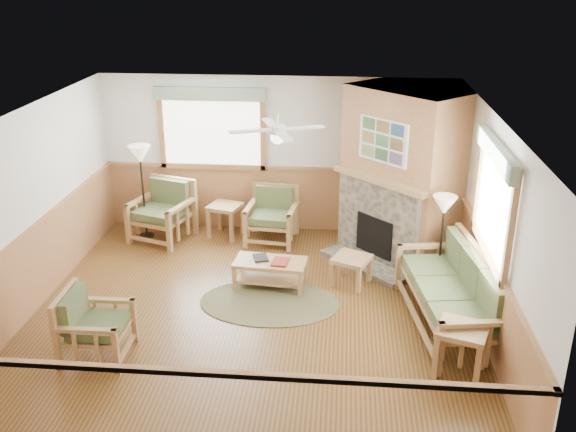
# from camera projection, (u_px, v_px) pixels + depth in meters

# --- Properties ---
(floor) EXTENTS (6.00, 6.00, 0.01)m
(floor) POSITION_uv_depth(u_px,v_px,m) (254.00, 313.00, 8.72)
(floor) COLOR brown
(floor) RESTS_ON ground
(ceiling) EXTENTS (6.00, 6.00, 0.01)m
(ceiling) POSITION_uv_depth(u_px,v_px,m) (250.00, 117.00, 7.72)
(ceiling) COLOR white
(ceiling) RESTS_ON floor
(wall_back) EXTENTS (6.00, 0.02, 2.70)m
(wall_back) POSITION_uv_depth(u_px,v_px,m) (277.00, 155.00, 11.00)
(wall_back) COLOR white
(wall_back) RESTS_ON floor
(wall_front) EXTENTS (6.00, 0.02, 2.70)m
(wall_front) POSITION_uv_depth(u_px,v_px,m) (203.00, 353.00, 5.45)
(wall_front) COLOR white
(wall_front) RESTS_ON floor
(wall_left) EXTENTS (0.02, 6.00, 2.70)m
(wall_left) POSITION_uv_depth(u_px,v_px,m) (27.00, 213.00, 8.47)
(wall_left) COLOR white
(wall_left) RESTS_ON floor
(wall_right) EXTENTS (0.02, 6.00, 2.70)m
(wall_right) POSITION_uv_depth(u_px,v_px,m) (491.00, 229.00, 7.97)
(wall_right) COLOR white
(wall_right) RESTS_ON floor
(wainscot) EXTENTS (6.00, 6.00, 1.10)m
(wainscot) POSITION_uv_depth(u_px,v_px,m) (253.00, 276.00, 8.52)
(wainscot) COLOR #9F6B41
(wainscot) RESTS_ON floor
(fireplace) EXTENTS (3.11, 3.11, 2.70)m
(fireplace) POSITION_uv_depth(u_px,v_px,m) (401.00, 175.00, 9.95)
(fireplace) COLOR #9F6B41
(fireplace) RESTS_ON floor
(window_back) EXTENTS (1.90, 0.16, 1.50)m
(window_back) POSITION_uv_depth(u_px,v_px,m) (210.00, 85.00, 10.61)
(window_back) COLOR white
(window_back) RESTS_ON wall_back
(window_right) EXTENTS (0.16, 1.90, 1.50)m
(window_right) POSITION_uv_depth(u_px,v_px,m) (503.00, 141.00, 7.35)
(window_right) COLOR white
(window_right) RESTS_ON wall_right
(ceiling_fan) EXTENTS (1.59, 1.59, 0.36)m
(ceiling_fan) POSITION_uv_depth(u_px,v_px,m) (277.00, 115.00, 7.99)
(ceiling_fan) COLOR white
(ceiling_fan) RESTS_ON ceiling
(sofa) EXTENTS (2.29, 1.21, 1.00)m
(sofa) POSITION_uv_depth(u_px,v_px,m) (449.00, 292.00, 8.22)
(sofa) COLOR #A57D4D
(sofa) RESTS_ON floor
(armchair_back_left) EXTENTS (1.13, 1.13, 1.00)m
(armchair_back_left) POSITION_uv_depth(u_px,v_px,m) (162.00, 212.00, 10.85)
(armchair_back_left) COLOR #A57D4D
(armchair_back_left) RESTS_ON floor
(armchair_back_right) EXTENTS (0.88, 0.88, 0.90)m
(armchair_back_right) POSITION_uv_depth(u_px,v_px,m) (271.00, 216.00, 10.80)
(armchair_back_right) COLOR #A57D4D
(armchair_back_right) RESTS_ON floor
(armchair_left) EXTENTS (0.77, 0.77, 0.85)m
(armchair_left) POSITION_uv_depth(u_px,v_px,m) (96.00, 325.00, 7.61)
(armchair_left) COLOR #A57D4D
(armchair_left) RESTS_ON floor
(coffee_table) EXTENTS (1.08, 0.61, 0.41)m
(coffee_table) POSITION_uv_depth(u_px,v_px,m) (270.00, 274.00, 9.34)
(coffee_table) COLOR #A57D4D
(coffee_table) RESTS_ON floor
(end_table_chairs) EXTENTS (0.63, 0.62, 0.58)m
(end_table_chairs) POSITION_uv_depth(u_px,v_px,m) (226.00, 220.00, 11.04)
(end_table_chairs) COLOR #A57D4D
(end_table_chairs) RESTS_ON floor
(end_table_sofa) EXTENTS (0.69, 0.68, 0.61)m
(end_table_sofa) POSITION_uv_depth(u_px,v_px,m) (460.00, 351.00, 7.32)
(end_table_sofa) COLOR #A57D4D
(end_table_sofa) RESTS_ON floor
(footstool) EXTENTS (0.66, 0.66, 0.43)m
(footstool) POSITION_uv_depth(u_px,v_px,m) (351.00, 270.00, 9.42)
(footstool) COLOR #A57D4D
(footstool) RESTS_ON floor
(braided_rug) EXTENTS (2.45, 2.45, 0.01)m
(braided_rug) POSITION_uv_depth(u_px,v_px,m) (270.00, 302.00, 8.96)
(braided_rug) COLOR brown
(braided_rug) RESTS_ON floor
(floor_lamp_left) EXTENTS (0.50, 0.50, 1.64)m
(floor_lamp_left) POSITION_uv_depth(u_px,v_px,m) (143.00, 192.00, 10.82)
(floor_lamp_left) COLOR black
(floor_lamp_left) RESTS_ON floor
(floor_lamp_right) EXTENTS (0.35, 0.35, 1.47)m
(floor_lamp_right) POSITION_uv_depth(u_px,v_px,m) (441.00, 245.00, 9.03)
(floor_lamp_right) COLOR black
(floor_lamp_right) RESTS_ON floor
(book_red) EXTENTS (0.25, 0.32, 0.03)m
(book_red) POSITION_uv_depth(u_px,v_px,m) (280.00, 261.00, 9.19)
(book_red) COLOR maroon
(book_red) RESTS_ON coffee_table
(book_dark) EXTENTS (0.27, 0.32, 0.03)m
(book_dark) POSITION_uv_depth(u_px,v_px,m) (260.00, 257.00, 9.33)
(book_dark) COLOR black
(book_dark) RESTS_ON coffee_table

